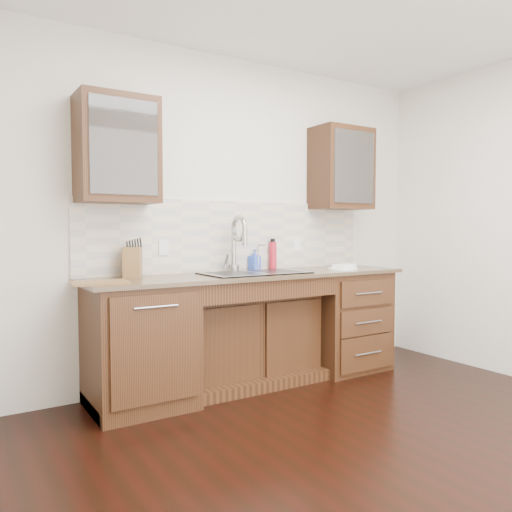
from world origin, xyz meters
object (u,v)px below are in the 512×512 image
knife_block (132,262)px  cutting_board (100,283)px  water_bottle (273,256)px  plate (343,269)px  soap_bottle (255,260)px

knife_block → cutting_board: 0.48m
water_bottle → cutting_board: water_bottle is taller
plate → cutting_board: size_ratio=0.75×
plate → knife_block: 1.81m
water_bottle → plate: (0.49, -0.37, -0.11)m
water_bottle → plate: bearing=-36.7°
cutting_board → knife_block: bearing=46.0°
water_bottle → plate: size_ratio=0.92×
soap_bottle → plate: 0.78m
soap_bottle → knife_block: 1.09m
knife_block → cutting_board: bearing=-110.0°
plate → knife_block: bearing=170.0°
water_bottle → cutting_board: 1.67m
knife_block → plate: bearing=14.1°
water_bottle → cutting_board: (-1.61, -0.39, -0.11)m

